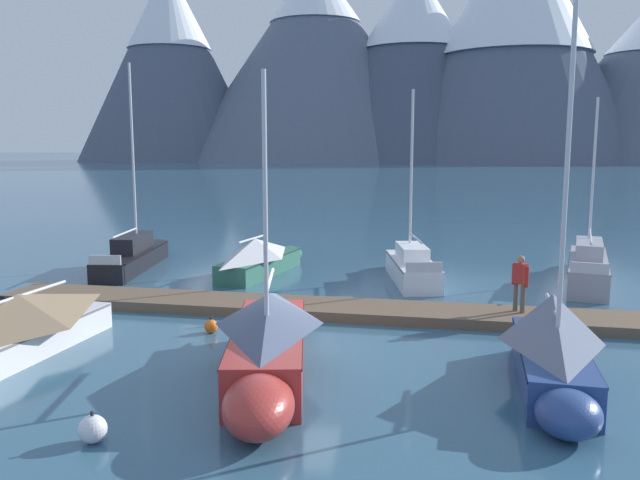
# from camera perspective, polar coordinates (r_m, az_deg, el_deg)

# --- Properties ---
(ground_plane) EXTENTS (700.00, 700.00, 0.00)m
(ground_plane) POSITION_cam_1_polar(r_m,az_deg,el_deg) (16.60, -2.81, -9.90)
(ground_plane) COLOR #335B75
(mountain_west_summit) EXTENTS (56.40, 56.40, 58.51)m
(mountain_west_summit) POSITION_cam_1_polar(r_m,az_deg,el_deg) (209.87, -13.06, 15.18)
(mountain_west_summit) COLOR #4C566B
(mountain_west_summit) RESTS_ON ground
(mountain_central_massif) EXTENTS (83.51, 83.51, 60.86)m
(mountain_central_massif) POSITION_cam_1_polar(r_m,az_deg,el_deg) (206.14, -0.40, 15.68)
(mountain_central_massif) COLOR slate
(mountain_central_massif) RESTS_ON ground
(mountain_shoulder_ridge) EXTENTS (68.74, 68.74, 57.31)m
(mountain_shoulder_ridge) POSITION_cam_1_polar(r_m,az_deg,el_deg) (201.71, 8.14, 15.41)
(mountain_shoulder_ridge) COLOR #424C60
(mountain_shoulder_ridge) RESTS_ON ground
(mountain_east_summit) EXTENTS (71.91, 71.91, 69.56)m
(mountain_east_summit) POSITION_cam_1_polar(r_m,az_deg,el_deg) (199.32, 16.76, 17.38)
(mountain_east_summit) COLOR #4C566B
(mountain_east_summit) RESTS_ON ground
(dock) EXTENTS (20.60, 3.45, 0.30)m
(dock) POSITION_cam_1_polar(r_m,az_deg,el_deg) (20.35, -0.76, -6.00)
(dock) COLOR brown
(dock) RESTS_ON ground
(sailboat_nearest_berth) EXTENTS (1.96, 7.54, 8.52)m
(sailboat_nearest_berth) POSITION_cam_1_polar(r_m,az_deg,el_deg) (28.73, -15.88, -1.21)
(sailboat_nearest_berth) COLOR black
(sailboat_nearest_berth) RESTS_ON ground
(sailboat_second_berth) EXTENTS (2.71, 7.82, 8.61)m
(sailboat_second_berth) POSITION_cam_1_polar(r_m,az_deg,el_deg) (17.56, -26.29, -7.32)
(sailboat_second_berth) COLOR silver
(sailboat_second_berth) RESTS_ON ground
(sailboat_mid_dock_port) EXTENTS (2.77, 6.31, 8.15)m
(sailboat_mid_dock_port) POSITION_cam_1_polar(r_m,az_deg,el_deg) (26.31, -5.18, -1.41)
(sailboat_mid_dock_port) COLOR #336B56
(sailboat_mid_dock_port) RESTS_ON ground
(sailboat_mid_dock_starboard) EXTENTS (2.56, 7.02, 6.74)m
(sailboat_mid_dock_starboard) POSITION_cam_1_polar(r_m,az_deg,el_deg) (14.60, -4.63, -9.03)
(sailboat_mid_dock_starboard) COLOR #B2332D
(sailboat_mid_dock_starboard) RESTS_ON ground
(sailboat_far_berth) EXTENTS (2.21, 5.94, 7.26)m
(sailboat_far_berth) POSITION_cam_1_polar(r_m,az_deg,el_deg) (25.35, 7.97, -2.21)
(sailboat_far_berth) COLOR white
(sailboat_far_berth) RESTS_ON ground
(sailboat_outer_slip) EXTENTS (1.97, 5.72, 9.02)m
(sailboat_outer_slip) POSITION_cam_1_polar(r_m,az_deg,el_deg) (14.96, 19.80, -8.70)
(sailboat_outer_slip) COLOR navy
(sailboat_outer_slip) RESTS_ON ground
(sailboat_end_of_dock) EXTENTS (3.09, 7.80, 6.95)m
(sailboat_end_of_dock) POSITION_cam_1_polar(r_m,az_deg,el_deg) (26.93, 22.47, -2.00)
(sailboat_end_of_dock) COLOR #93939E
(sailboat_end_of_dock) RESTS_ON ground
(person_on_dock) EXTENTS (0.42, 0.47, 1.69)m
(person_on_dock) POSITION_cam_1_polar(r_m,az_deg,el_deg) (19.97, 17.17, -3.37)
(person_on_dock) COLOR brown
(person_on_dock) RESTS_ON dock
(mooring_buoy_channel_marker) EXTENTS (0.38, 0.38, 0.46)m
(mooring_buoy_channel_marker) POSITION_cam_1_polar(r_m,az_deg,el_deg) (18.47, -9.56, -7.47)
(mooring_buoy_channel_marker) COLOR orange
(mooring_buoy_channel_marker) RESTS_ON ground
(mooring_buoy_inner_mooring) EXTENTS (0.50, 0.50, 0.58)m
(mooring_buoy_inner_mooring) POSITION_cam_1_polar(r_m,az_deg,el_deg) (12.54, -19.34, -15.41)
(mooring_buoy_inner_mooring) COLOR white
(mooring_buoy_inner_mooring) RESTS_ON ground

